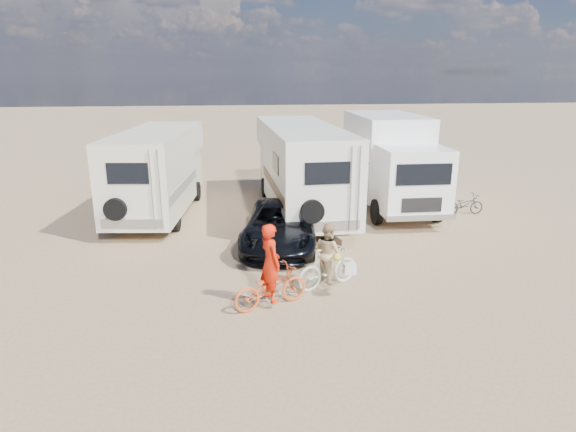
{
  "coord_description": "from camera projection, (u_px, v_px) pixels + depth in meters",
  "views": [
    {
      "loc": [
        -2.53,
        -11.34,
        5.25
      ],
      "look_at": [
        -0.92,
        1.85,
        1.3
      ],
      "focal_mm": 30.34,
      "sensor_mm": 36.0,
      "label": 1
    }
  ],
  "objects": [
    {
      "name": "rider_woman",
      "position": [
        328.0,
        259.0,
        12.15
      ],
      "size": [
        0.83,
        0.91,
        1.51
      ],
      "primitive_type": "imported",
      "rotation": [
        0.0,
        0.0,
        2.01
      ],
      "color": "tan",
      "rests_on": "ground"
    },
    {
      "name": "crate",
      "position": [
        344.0,
        242.0,
        15.08
      ],
      "size": [
        0.57,
        0.57,
        0.36
      ],
      "primitive_type": "cube",
      "rotation": [
        0.0,
        0.0,
        0.33
      ],
      "color": "#7F654A",
      "rests_on": "ground"
    },
    {
      "name": "rv_main",
      "position": [
        301.0,
        169.0,
        18.6
      ],
      "size": [
        2.82,
        8.53,
        3.31
      ],
      "primitive_type": null,
      "rotation": [
        0.0,
        0.0,
        0.04
      ],
      "color": "silver",
      "rests_on": "ground"
    },
    {
      "name": "box_truck",
      "position": [
        392.0,
        164.0,
        18.94
      ],
      "size": [
        2.57,
        6.56,
        3.61
      ],
      "primitive_type": null,
      "rotation": [
        0.0,
        0.0,
        -0.01
      ],
      "color": "white",
      "rests_on": "ground"
    },
    {
      "name": "dark_suv",
      "position": [
        281.0,
        225.0,
        15.19
      ],
      "size": [
        3.07,
        5.1,
        1.32
      ],
      "primitive_type": "imported",
      "rotation": [
        0.0,
        0.0,
        -0.19
      ],
      "color": "black",
      "rests_on": "ground"
    },
    {
      "name": "ground",
      "position": [
        332.0,
        283.0,
        12.58
      ],
      "size": [
        140.0,
        140.0,
        0.0
      ],
      "primitive_type": "plane",
      "color": "tan",
      "rests_on": "ground"
    },
    {
      "name": "bike_man",
      "position": [
        271.0,
        287.0,
        11.2
      ],
      "size": [
        1.94,
        1.29,
        0.97
      ],
      "primitive_type": "imported",
      "rotation": [
        0.0,
        0.0,
        1.96
      ],
      "color": "#D1531D",
      "rests_on": "ground"
    },
    {
      "name": "rv_left",
      "position": [
        158.0,
        174.0,
        18.22
      ],
      "size": [
        3.08,
        7.15,
        3.17
      ],
      "primitive_type": null,
      "rotation": [
        0.0,
        0.0,
        -0.11
      ],
      "color": "beige",
      "rests_on": "ground"
    },
    {
      "name": "rider_man",
      "position": [
        270.0,
        270.0,
        11.08
      ],
      "size": [
        0.66,
        0.79,
        1.84
      ],
      "primitive_type": "imported",
      "rotation": [
        0.0,
        0.0,
        1.96
      ],
      "color": "red",
      "rests_on": "ground"
    },
    {
      "name": "bike_woman",
      "position": [
        328.0,
        267.0,
        12.21
      ],
      "size": [
        1.83,
        1.21,
        1.07
      ],
      "primitive_type": "imported",
      "rotation": [
        0.0,
        0.0,
        2.01
      ],
      "color": "beige",
      "rests_on": "ground"
    },
    {
      "name": "cooler",
      "position": [
        335.0,
        229.0,
        16.24
      ],
      "size": [
        0.61,
        0.5,
        0.42
      ],
      "primitive_type": "cube",
      "rotation": [
        0.0,
        0.0,
        0.25
      ],
      "color": "navy",
      "rests_on": "ground"
    },
    {
      "name": "bike_parked",
      "position": [
        464.0,
        205.0,
        18.47
      ],
      "size": [
        1.57,
        0.64,
        0.81
      ],
      "primitive_type": "imported",
      "rotation": [
        0.0,
        0.0,
        1.64
      ],
      "color": "#2A2D2A",
      "rests_on": "ground"
    }
  ]
}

